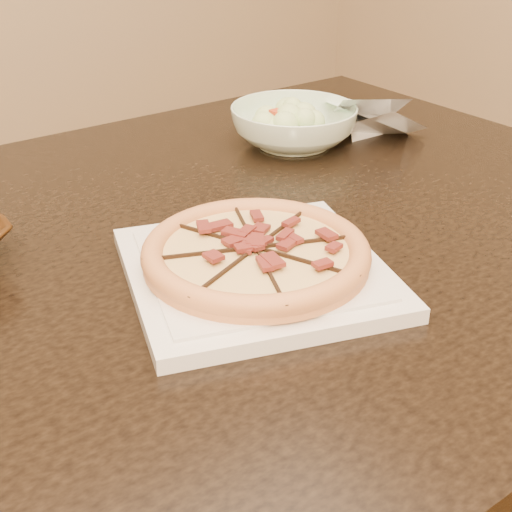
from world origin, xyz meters
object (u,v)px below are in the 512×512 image
(dining_table, at_px, (152,318))
(salad_bowl, at_px, (294,126))
(pizza, at_px, (256,253))
(plate, at_px, (256,271))

(dining_table, height_order, salad_bowl, salad_bowl)
(pizza, bearing_deg, dining_table, 119.53)
(plate, bearing_deg, dining_table, 119.54)
(dining_table, height_order, pizza, pizza)
(dining_table, bearing_deg, plate, -60.46)
(salad_bowl, bearing_deg, dining_table, -152.79)
(plate, distance_m, salad_bowl, 0.45)
(plate, height_order, pizza, pizza)
(salad_bowl, bearing_deg, plate, -134.28)
(pizza, distance_m, salad_bowl, 0.45)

